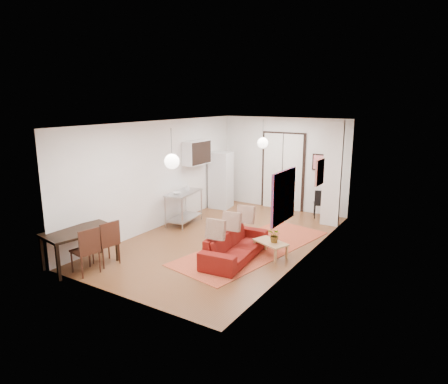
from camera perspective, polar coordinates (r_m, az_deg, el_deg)
The scene contains 27 objects.
floor at distance 10.11m, azimuth 0.17°, elevation -6.82°, with size 7.00×7.00×0.00m, color brown.
ceiling at distance 9.51m, azimuth 0.18°, elevation 9.83°, with size 4.20×7.00×0.02m, color white.
wall_back at distance 12.77m, azimuth 8.49°, elevation 4.00°, with size 4.20×0.02×2.90m, color silver.
wall_front at distance 7.07m, azimuth -14.98°, elevation -3.78°, with size 4.20×0.02×2.90m, color silver.
wall_left at distance 10.94m, azimuth -9.23°, elevation 2.44°, with size 0.02×7.00×2.90m, color silver.
wall_right at distance 8.81m, azimuth 11.86°, elevation -0.27°, with size 0.02×7.00×2.90m, color silver.
double_doors at distance 12.77m, azimuth 8.37°, elevation 2.86°, with size 1.44×0.06×2.50m, color white.
stub_partition at distance 11.26m, azimuth 15.19°, elevation 2.46°, with size 0.50×0.10×2.90m, color silver.
wall_cabinet at distance 11.92m, azimuth -3.90°, elevation 5.65°, with size 0.35×1.00×0.70m, color white.
painting_popart at distance 7.64m, azimuth 8.50°, elevation -0.64°, with size 0.05×1.00×1.00m, color red.
painting_abstract at distance 9.49m, azimuth 13.50°, elevation 2.76°, with size 0.05×0.50×0.60m, color beige.
poster_back at distance 12.31m, azimuth 13.38°, elevation 4.15°, with size 0.40×0.03×0.50m, color red.
print_left at distance 12.40m, azimuth -3.11°, elevation 6.19°, with size 0.03×0.44×0.54m, color #9E6B42.
pendant_back at distance 11.31m, azimuth 5.56°, elevation 7.00°, with size 0.30×0.30×0.80m.
pendant_front at distance 7.96m, azimuth -7.45°, elevation 4.36°, with size 0.30×0.30×0.80m.
kilim_rug at distance 9.62m, azimuth 4.30°, elevation -7.89°, with size 1.61×4.28×0.01m, color #C95232.
sofa at distance 8.89m, azimuth 1.64°, elevation -7.63°, with size 2.06×0.81×0.60m, color maroon.
coffee_table at distance 9.06m, azimuth 6.66°, elevation -7.32°, with size 0.88×0.68×0.34m.
potted_plant at distance 8.95m, azimuth 7.28°, elevation -6.16°, with size 0.30×0.26×0.33m, color #2A5F2D.
kitchen_counter at distance 11.25m, azimuth -5.76°, elevation -1.60°, with size 0.77×1.28×0.93m.
bowl at distance 10.93m, azimuth -6.76°, elevation -0.15°, with size 0.22×0.22×0.05m, color beige.
soap_bottle at distance 11.37m, azimuth -5.24°, elevation 0.76°, with size 0.09×0.09×0.19m, color #5489B6.
fridge at distance 12.86m, azimuth -0.43°, elevation 1.72°, with size 0.64×0.64×1.80m, color silver.
dining_table at distance 8.90m, azimuth -19.96°, elevation -5.69°, with size 1.05×1.54×0.79m.
dining_chair_near at distance 8.94m, azimuth -16.15°, elevation -6.24°, with size 0.54×0.70×0.97m.
dining_chair_far at distance 8.62m, azimuth -18.80°, elevation -7.17°, with size 0.54×0.70×0.97m.
black_side_chair at distance 12.23m, azimuth 13.77°, elevation -1.19°, with size 0.51×0.53×0.86m.
Camera 1 is at (5.00, -8.07, 3.46)m, focal length 32.00 mm.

